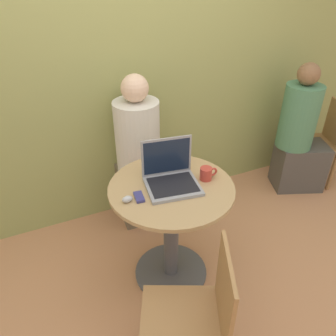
% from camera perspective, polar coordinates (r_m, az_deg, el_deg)
% --- Properties ---
extents(ground_plane, '(12.00, 12.00, 0.00)m').
position_cam_1_polar(ground_plane, '(2.50, 0.50, -17.63)').
color(ground_plane, tan).
extents(back_wall, '(7.00, 0.05, 2.60)m').
position_cam_1_polar(back_wall, '(2.53, -8.46, 17.94)').
color(back_wall, '#939956').
rests_on(back_wall, ground_plane).
extents(round_table, '(0.77, 0.77, 0.77)m').
position_cam_1_polar(round_table, '(2.13, 0.57, -8.77)').
color(round_table, '#4C4C51').
rests_on(round_table, ground_plane).
extents(laptop, '(0.35, 0.32, 0.27)m').
position_cam_1_polar(laptop, '(1.97, 0.47, -1.43)').
color(laptop, gray).
rests_on(laptop, round_table).
extents(cell_phone, '(0.06, 0.10, 0.02)m').
position_cam_1_polar(cell_phone, '(1.88, -5.06, -5.04)').
color(cell_phone, navy).
rests_on(cell_phone, round_table).
extents(computer_mouse, '(0.06, 0.04, 0.04)m').
position_cam_1_polar(computer_mouse, '(1.85, -7.10, -5.40)').
color(computer_mouse, '#B2B2B7').
rests_on(computer_mouse, round_table).
extents(coffee_cup, '(0.12, 0.08, 0.08)m').
position_cam_1_polar(coffee_cup, '(2.03, 6.74, -0.95)').
color(coffee_cup, '#B2382D').
rests_on(coffee_cup, round_table).
extents(chair_empty, '(0.53, 0.53, 0.85)m').
position_cam_1_polar(chair_empty, '(1.75, 4.81, -24.76)').
color(chair_empty, '#9E7042').
rests_on(chair_empty, ground_plane).
extents(person_seated, '(0.35, 0.53, 1.27)m').
position_cam_1_polar(person_seated, '(2.66, -5.41, 0.93)').
color(person_seated, brown).
rests_on(person_seated, ground_plane).
extents(chair_background, '(0.52, 0.52, 0.83)m').
position_cam_1_polar(chair_background, '(3.49, 24.73, 4.09)').
color(chair_background, '#9E7042').
rests_on(chair_background, ground_plane).
extents(person_background, '(0.53, 0.45, 1.22)m').
position_cam_1_polar(person_background, '(3.28, 21.90, 4.56)').
color(person_background, '#4C4742').
rests_on(person_background, ground_plane).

